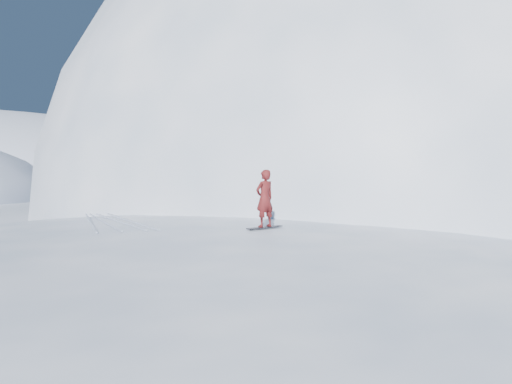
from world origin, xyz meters
TOP-DOWN VIEW (x-y plane):
  - ground at (0.00, 0.00)m, footprint 400.00×400.00m
  - near_ridge at (1.00, 3.00)m, footprint 36.00×28.00m
  - summit_peak at (22.00, 26.00)m, footprint 60.00×56.00m
  - peak_shoulder at (10.00, 20.00)m, footprint 28.00×24.00m
  - wind_bumps at (-0.56, 2.12)m, footprint 16.00×14.40m
  - snowboard at (3.34, 1.04)m, footprint 1.32×0.73m
  - snowboarder at (3.34, 1.04)m, footprint 0.79×0.66m
  - board_tracks at (-1.49, 4.25)m, footprint 2.61×5.96m

SIDE VIEW (x-z plane):
  - ground at x=0.00m, z-range 0.00..0.00m
  - near_ridge at x=1.00m, z-range -2.40..2.40m
  - summit_peak at x=22.00m, z-range -28.00..28.00m
  - peak_shoulder at x=10.00m, z-range -9.00..9.00m
  - wind_bumps at x=-0.56m, z-range -0.50..0.50m
  - snowboard at x=3.34m, z-range 2.40..2.42m
  - board_tracks at x=-1.49m, z-range 2.40..2.44m
  - snowboarder at x=3.34m, z-range 2.42..4.27m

